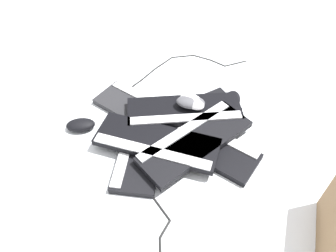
{
  "coord_description": "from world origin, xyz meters",
  "views": [
    {
      "loc": [
        -0.57,
        -0.62,
        0.94
      ],
      "look_at": [
        0.01,
        -0.02,
        0.03
      ],
      "focal_mm": 35.0,
      "sensor_mm": 36.0,
      "label": 1
    }
  ],
  "objects": [
    {
      "name": "keyboard_4",
      "position": [
        0.1,
        -0.01,
        0.04
      ],
      "size": [
        0.44,
        0.39,
        0.03
      ],
      "color": "black",
      "rests_on": "keyboard_0"
    },
    {
      "name": "keyboard_0",
      "position": [
        0.09,
        -0.03,
        0.01
      ],
      "size": [
        0.46,
        0.25,
        0.03
      ],
      "color": "black",
      "rests_on": "ground"
    },
    {
      "name": "mouse_2",
      "position": [
        0.3,
        -0.09,
        0.02
      ],
      "size": [
        0.13,
        0.11,
        0.04
      ],
      "primitive_type": "ellipsoid",
      "rotation": [
        0.0,
        0.0,
        0.52
      ],
      "color": "black",
      "rests_on": "ground"
    },
    {
      "name": "keyboard_3",
      "position": [
        0.05,
        -0.14,
        0.01
      ],
      "size": [
        0.23,
        0.46,
        0.03
      ],
      "color": "black",
      "rests_on": "ground"
    },
    {
      "name": "keyboard_1",
      "position": [
        0.0,
        0.11,
        0.01
      ],
      "size": [
        0.23,
        0.46,
        0.03
      ],
      "color": "#232326",
      "rests_on": "ground"
    },
    {
      "name": "mouse_1",
      "position": [
        0.13,
        -0.02,
        0.08
      ],
      "size": [
        0.07,
        0.11,
        0.04
      ],
      "primitive_type": "ellipsoid",
      "rotation": [
        0.0,
        0.0,
        1.59
      ],
      "color": "silver",
      "rests_on": "keyboard_4"
    },
    {
      "name": "keyboard_6",
      "position": [
        -0.08,
        -0.05,
        0.04
      ],
      "size": [
        0.34,
        0.46,
        0.03
      ],
      "color": "black",
      "rests_on": "keyboard_2"
    },
    {
      "name": "mouse_0",
      "position": [
        -0.22,
        0.23,
        0.02
      ],
      "size": [
        0.13,
        0.12,
        0.04
      ],
      "primitive_type": "ellipsoid",
      "rotation": [
        0.0,
        0.0,
        5.62
      ],
      "color": "black",
      "rests_on": "ground"
    },
    {
      "name": "keyboard_5",
      "position": [
        0.02,
        -0.14,
        0.04
      ],
      "size": [
        0.45,
        0.18,
        0.03
      ],
      "color": "black",
      "rests_on": "keyboard_3"
    },
    {
      "name": "mouse_3",
      "position": [
        0.12,
        -0.02,
        0.08
      ],
      "size": [
        0.12,
        0.13,
        0.04
      ],
      "primitive_type": "ellipsoid",
      "rotation": [
        0.0,
        0.0,
        5.37
      ],
      "color": "#4C4C51",
      "rests_on": "keyboard_4"
    },
    {
      "name": "cable_0",
      "position": [
        0.36,
        0.22,
        0.0
      ],
      "size": [
        0.51,
        0.27,
        0.01
      ],
      "color": "black",
      "rests_on": "ground"
    },
    {
      "name": "ground_plane",
      "position": [
        0.0,
        0.0,
        0.0
      ],
      "size": [
        3.2,
        3.2,
        0.0
      ],
      "primitive_type": "plane",
      "color": "silver"
    },
    {
      "name": "keyboard_2",
      "position": [
        -0.11,
        -0.0,
        0.01
      ],
      "size": [
        0.44,
        0.39,
        0.03
      ],
      "color": "black",
      "rests_on": "ground"
    }
  ]
}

